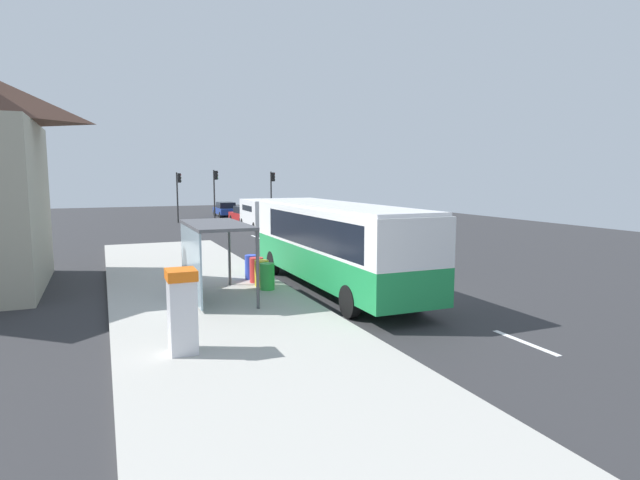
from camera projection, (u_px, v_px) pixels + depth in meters
ground_plane at (275, 246)px, 31.45m from camera, size 56.00×92.00×0.04m
sidewalk_platform at (204, 296)px, 18.00m from camera, size 6.20×30.00×0.18m
lane_stripe_seg_0 at (525, 342)px, 13.24m from camera, size 0.16×2.20×0.01m
lane_stripe_seg_1 at (416, 300)px, 17.81m from camera, size 0.16×2.20×0.01m
lane_stripe_seg_2 at (351, 274)px, 22.39m from camera, size 0.16×2.20×0.01m
lane_stripe_seg_3 at (309, 258)px, 26.97m from camera, size 0.16×2.20×0.01m
lane_stripe_seg_4 at (279, 246)px, 31.54m from camera, size 0.16×2.20×0.01m
lane_stripe_seg_5 at (256, 237)px, 36.12m from camera, size 0.16×2.20×0.01m
lane_stripe_seg_6 at (239, 230)px, 40.70m from camera, size 0.16×2.20×0.01m
lane_stripe_seg_7 at (225, 225)px, 45.27m from camera, size 0.16×2.20×0.01m
bus at (333, 241)px, 19.17m from camera, size 2.57×11.02×3.21m
white_van at (259, 212)px, 42.12m from camera, size 2.11×5.24×2.30m
sedan_near at (225, 209)px, 54.03m from camera, size 1.88×4.42×1.52m
sedan_far at (245, 214)px, 46.66m from camera, size 2.05×4.50×1.52m
ticket_machine at (182, 310)px, 11.88m from camera, size 0.66×0.76×1.94m
recycling_bin_green at (267, 276)px, 18.56m from camera, size 0.52×0.52×0.95m
recycling_bin_yellow at (262, 273)px, 19.20m from camera, size 0.52×0.52×0.95m
recycling_bin_red at (256, 270)px, 19.84m from camera, size 0.52×0.52×0.95m
recycling_bin_blue at (252, 267)px, 20.48m from camera, size 0.52×0.52×0.95m
traffic_light_near_side at (272, 188)px, 49.50m from camera, size 0.49×0.28×4.62m
traffic_light_far_side at (178, 189)px, 46.94m from camera, size 0.49×0.28×4.54m
traffic_light_median at (215, 187)px, 49.00m from camera, size 0.49×0.28×4.78m
bus_shelter at (207, 241)px, 17.01m from camera, size 1.80×4.00×2.50m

